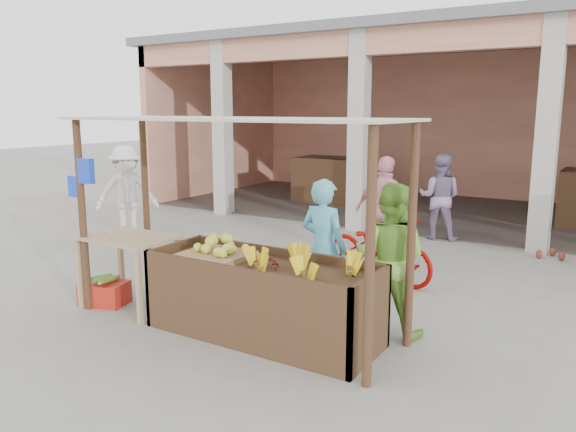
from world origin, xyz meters
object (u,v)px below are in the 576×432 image
Objects in this scene: vendor_blue at (324,243)px; motorcycle at (379,248)px; side_table at (128,247)px; fruit_stall at (262,301)px; red_crate at (105,293)px; vendor_green at (390,255)px.

vendor_blue is 0.96× the size of motorcycle.
motorcycle reaches higher than side_table.
side_table is (-1.93, -0.13, 0.39)m from fruit_stall.
fruit_stall reaches higher than red_crate.
side_table is at bearing -176.03° from fruit_stall.
fruit_stall is 2.25× the size of side_table.
fruit_stall is 1.11m from vendor_blue.
vendor_green reaches higher than red_crate.
fruit_stall is 2.34m from red_crate.
red_crate is at bearing 13.99° from vendor_green.
side_table is at bearing -3.55° from red_crate.
fruit_stall is at bearing -174.84° from motorcycle.
motorcycle is at bearing -85.49° from vendor_blue.
vendor_green is at bearing -142.80° from motorcycle.
vendor_blue is at bearing 26.44° from side_table.
side_table is 0.65× the size of vendor_blue.
vendor_blue reaches higher than fruit_stall.
vendor_blue reaches higher than side_table.
vendor_green is at bearing 1.06° from red_crate.
side_table is 2.43m from vendor_blue.
side_table reaches higher than fruit_stall.
red_crate is 0.30× the size of motorcycle.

